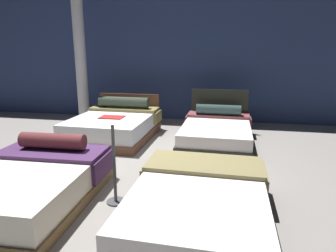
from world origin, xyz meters
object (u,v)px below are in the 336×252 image
(price_sign, at_px, (114,170))
(bed_3, at_px, (216,131))
(support_pillar, at_px, (80,57))
(bed_2, at_px, (115,125))
(bed_1, at_px, (198,204))
(bed_0, at_px, (30,183))

(price_sign, bearing_deg, bed_3, 68.05)
(support_pillar, bearing_deg, bed_2, -43.24)
(bed_1, xyz_separation_m, support_pillar, (-3.56, 4.39, 1.52))
(bed_0, distance_m, support_pillar, 4.77)
(bed_2, relative_size, bed_3, 1.01)
(bed_0, distance_m, bed_1, 2.18)
(bed_2, height_order, bed_3, bed_3)
(bed_2, distance_m, price_sign, 3.03)
(bed_1, xyz_separation_m, bed_3, (0.08, 3.15, 0.01))
(bed_3, bearing_deg, bed_2, -177.47)
(bed_0, relative_size, bed_2, 0.96)
(bed_2, xyz_separation_m, bed_3, (2.26, 0.06, -0.04))
(bed_0, relative_size, support_pillar, 0.60)
(bed_2, distance_m, bed_3, 2.26)
(bed_0, bearing_deg, bed_2, 88.18)
(bed_1, bearing_deg, support_pillar, 130.10)
(bed_0, height_order, bed_1, bed_0)
(bed_3, bearing_deg, bed_1, -90.49)
(bed_0, height_order, support_pillar, support_pillar)
(support_pillar, bearing_deg, bed_0, -72.16)
(bed_1, height_order, support_pillar, support_pillar)
(bed_0, height_order, bed_3, bed_3)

